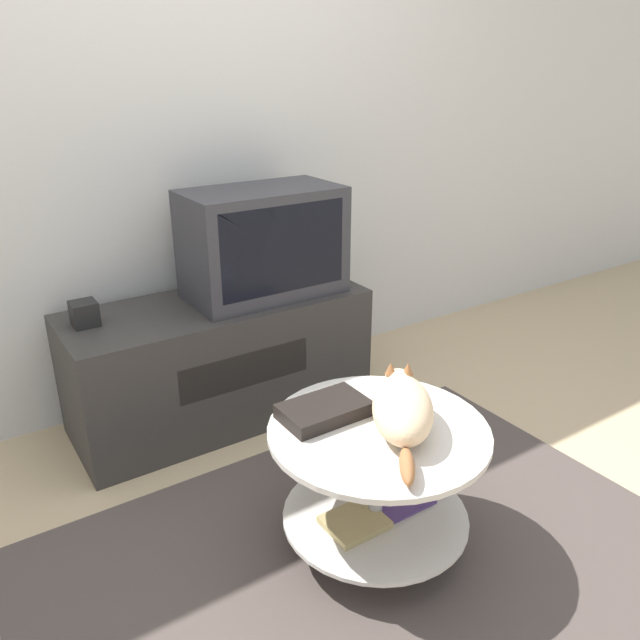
% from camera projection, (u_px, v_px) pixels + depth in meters
% --- Properties ---
extents(ground_plane, '(12.00, 12.00, 0.00)m').
position_uv_depth(ground_plane, '(365.00, 563.00, 1.96)').
color(ground_plane, tan).
extents(wall_back, '(8.00, 0.05, 2.60)m').
position_uv_depth(wall_back, '(165.00, 104.00, 2.54)').
color(wall_back, silver).
rests_on(wall_back, ground_plane).
extents(rug, '(2.00, 1.36, 0.02)m').
position_uv_depth(rug, '(365.00, 560.00, 1.96)').
color(rug, '#4C423D').
rests_on(rug, ground_plane).
extents(tv_stand, '(1.26, 0.49, 0.53)m').
position_uv_depth(tv_stand, '(221.00, 360.00, 2.69)').
color(tv_stand, '#33302D').
rests_on(tv_stand, ground_plane).
extents(tv, '(0.65, 0.36, 0.45)m').
position_uv_depth(tv, '(263.00, 243.00, 2.60)').
color(tv, '#333338').
rests_on(tv, tv_stand).
extents(speaker, '(0.09, 0.09, 0.09)m').
position_uv_depth(speaker, '(84.00, 314.00, 2.35)').
color(speaker, black).
rests_on(speaker, tv_stand).
extents(coffee_table, '(0.66, 0.66, 0.44)m').
position_uv_depth(coffee_table, '(376.00, 473.00, 1.90)').
color(coffee_table, '#B2B2B7').
rests_on(coffee_table, rug).
extents(dvd_box, '(0.26, 0.16, 0.04)m').
position_uv_depth(dvd_box, '(324.00, 410.00, 1.89)').
color(dvd_box, black).
rests_on(dvd_box, coffee_table).
extents(cat, '(0.37, 0.45, 0.14)m').
position_uv_depth(cat, '(402.00, 407.00, 1.81)').
color(cat, beige).
rests_on(cat, coffee_table).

